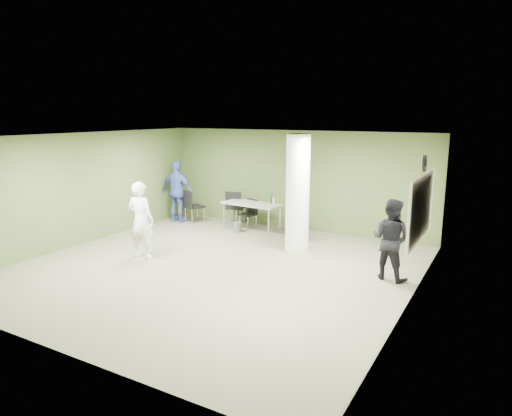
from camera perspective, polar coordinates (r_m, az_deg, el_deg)
The scene contains 17 objects.
floor at distance 9.94m, azimuth -5.07°, elevation -7.44°, with size 8.00×8.00×0.00m, color #545543.
ceiling at distance 9.40m, azimuth -5.38°, elevation 8.89°, with size 8.00×8.00×0.00m, color white.
wall_back at distance 13.02m, azimuth 4.84°, elevation 3.49°, with size 8.00×0.02×2.80m, color #465628.
wall_left at distance 12.27m, azimuth -20.80°, elevation 2.26°, with size 0.02×8.00×2.80m, color #465628.
wall_right_cream at distance 8.05m, azimuth 18.94°, elevation -2.27°, with size 0.02×8.00×2.80m, color beige.
column at distance 10.81m, azimuth 5.22°, elevation 1.79°, with size 0.56×0.56×2.80m, color silver.
whiteboard at distance 9.20m, azimuth 19.92°, elevation 0.00°, with size 0.05×2.30×1.30m.
wall_clock at distance 9.08m, azimuth 20.30°, elevation 5.26°, with size 0.06×0.32×0.32m.
folding_table at distance 12.76m, azimuth -0.46°, elevation 0.40°, with size 1.74×0.88×1.05m.
wastebasket at distance 12.78m, azimuth -2.32°, elevation -2.41°, with size 0.24×0.24×0.27m, color #4C4C4C.
chair_back_left at distance 13.85m, azimuth -8.05°, elevation 0.53°, with size 0.66×0.66×1.01m.
chair_back_right at distance 13.59m, azimuth -2.68°, elevation 0.40°, with size 0.61×0.61×1.01m.
chair_table_left at distance 13.14m, azimuth -0.80°, elevation -0.43°, with size 0.50×0.50×0.84m.
chair_table_right at distance 12.05m, azimuth 5.10°, elevation -1.44°, with size 0.58×0.58×0.89m.
woman_white at distance 10.67m, azimuth -14.21°, elevation -1.48°, with size 0.65×0.42×1.77m, color white.
man_black at distance 9.43m, azimuth 16.48°, elevation -3.76°, with size 0.79×0.62×1.64m, color black.
man_blue at distance 14.00m, azimuth -9.79°, elevation 2.05°, with size 1.11×0.46×1.89m, color #3A4E91.
Camera 1 is at (5.36, -7.72, 3.26)m, focal length 32.00 mm.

